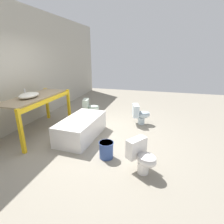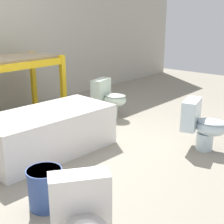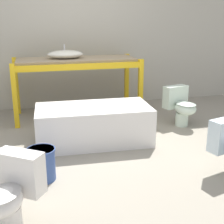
{
  "view_description": "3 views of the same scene",
  "coord_description": "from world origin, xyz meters",
  "views": [
    {
      "loc": [
        -3.57,
        -1.55,
        1.97
      ],
      "look_at": [
        0.28,
        -0.48,
        0.62
      ],
      "focal_mm": 28.0,
      "sensor_mm": 36.0,
      "label": 1
    },
    {
      "loc": [
        -2.03,
        -2.51,
        1.5
      ],
      "look_at": [
        0.3,
        -0.48,
        0.55
      ],
      "focal_mm": 50.0,
      "sensor_mm": 36.0,
      "label": 2
    },
    {
      "loc": [
        -0.74,
        -3.57,
        1.58
      ],
      "look_at": [
        0.07,
        -0.46,
        0.6
      ],
      "focal_mm": 50.0,
      "sensor_mm": 36.0,
      "label": 3
    }
  ],
  "objects": [
    {
      "name": "bucket_white",
      "position": [
        -0.71,
        -0.64,
        0.18
      ],
      "size": [
        0.29,
        0.29,
        0.33
      ],
      "color": "#334C8C",
      "rests_on": "ground_plane"
    },
    {
      "name": "ground_plane",
      "position": [
        0.0,
        0.0,
        0.0
      ],
      "size": [
        12.0,
        12.0,
        0.0
      ],
      "primitive_type": "plane",
      "color": "gray"
    },
    {
      "name": "bathtub_main",
      "position": [
        -0.01,
        0.21,
        0.28
      ],
      "size": [
        1.5,
        0.8,
        0.49
      ],
      "rotation": [
        0.0,
        0.0,
        -0.05
      ],
      "color": "white",
      "rests_on": "ground_plane"
    },
    {
      "name": "toilet_extra",
      "position": [
        1.41,
        0.56,
        0.31
      ],
      "size": [
        0.45,
        0.56,
        0.58
      ],
      "rotation": [
        0.0,
        0.0,
        0.26
      ],
      "color": "silver",
      "rests_on": "ground_plane"
    },
    {
      "name": "toilet_near",
      "position": [
        1.2,
        -1.07,
        0.31
      ],
      "size": [
        0.45,
        0.56,
        0.58
      ],
      "rotation": [
        0.0,
        0.0,
        0.27
      ],
      "color": "silver",
      "rests_on": "ground_plane"
    }
  ]
}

